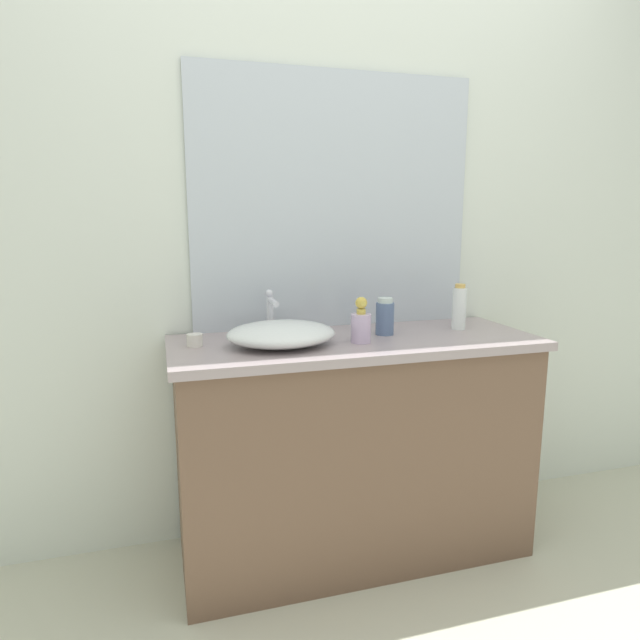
{
  "coord_description": "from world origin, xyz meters",
  "views": [
    {
      "loc": [
        -0.63,
        -1.39,
        1.28
      ],
      "look_at": [
        -0.1,
        0.41,
        0.92
      ],
      "focal_mm": 30.87,
      "sensor_mm": 36.0,
      "label": 1
    }
  ],
  "objects_px": {
    "sink_basin": "(281,334)",
    "candle_jar": "(195,340)",
    "soap_dispenser": "(361,324)",
    "perfume_bottle": "(385,317)",
    "lotion_bottle": "(459,308)"
  },
  "relations": [
    {
      "from": "sink_basin",
      "to": "soap_dispenser",
      "type": "height_order",
      "value": "soap_dispenser"
    },
    {
      "from": "lotion_bottle",
      "to": "perfume_bottle",
      "type": "xyz_separation_m",
      "value": [
        -0.32,
        -0.01,
        -0.02
      ]
    },
    {
      "from": "sink_basin",
      "to": "lotion_bottle",
      "type": "relative_size",
      "value": 2.09
    },
    {
      "from": "soap_dispenser",
      "to": "candle_jar",
      "type": "relative_size",
      "value": 2.96
    },
    {
      "from": "sink_basin",
      "to": "perfume_bottle",
      "type": "bearing_deg",
      "value": 9.19
    },
    {
      "from": "lotion_bottle",
      "to": "candle_jar",
      "type": "relative_size",
      "value": 3.27
    },
    {
      "from": "soap_dispenser",
      "to": "lotion_bottle",
      "type": "bearing_deg",
      "value": 13.16
    },
    {
      "from": "sink_basin",
      "to": "lotion_bottle",
      "type": "distance_m",
      "value": 0.73
    },
    {
      "from": "soap_dispenser",
      "to": "candle_jar",
      "type": "xyz_separation_m",
      "value": [
        -0.56,
        0.11,
        -0.04
      ]
    },
    {
      "from": "sink_basin",
      "to": "candle_jar",
      "type": "xyz_separation_m",
      "value": [
        -0.28,
        0.08,
        -0.02
      ]
    },
    {
      "from": "soap_dispenser",
      "to": "perfume_bottle",
      "type": "height_order",
      "value": "soap_dispenser"
    },
    {
      "from": "lotion_bottle",
      "to": "candle_jar",
      "type": "height_order",
      "value": "lotion_bottle"
    },
    {
      "from": "sink_basin",
      "to": "soap_dispenser",
      "type": "relative_size",
      "value": 2.31
    },
    {
      "from": "sink_basin",
      "to": "perfume_bottle",
      "type": "relative_size",
      "value": 2.69
    },
    {
      "from": "candle_jar",
      "to": "soap_dispenser",
      "type": "bearing_deg",
      "value": -10.58
    }
  ]
}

